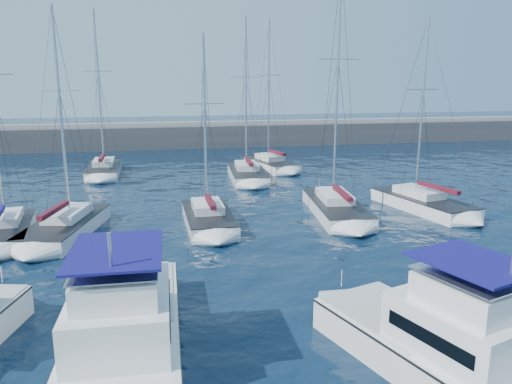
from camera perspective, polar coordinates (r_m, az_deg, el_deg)
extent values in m
plane|color=black|center=(21.73, -0.79, -13.16)|extent=(220.00, 220.00, 0.00)
cube|color=#424244|center=(71.78, -8.56, 5.97)|extent=(160.00, 6.00, 4.00)
cube|color=gray|center=(71.55, -8.62, 7.72)|extent=(160.00, 1.20, 0.50)
cube|color=white|center=(19.28, -14.56, -15.87)|extent=(3.97, 10.50, 1.60)
cube|color=#262628|center=(18.94, -14.69, -13.88)|extent=(4.05, 10.51, 0.08)
cube|color=white|center=(17.43, -15.18, -13.25)|extent=(3.28, 4.90, 1.60)
cube|color=black|center=(17.40, -15.19, -13.02)|extent=(3.31, 3.94, 0.45)
cube|color=white|center=(16.74, -15.49, -9.71)|extent=(2.61, 3.44, 0.90)
cube|color=navy|center=(16.39, -15.70, -6.47)|extent=(2.94, 3.93, 0.08)
cube|color=white|center=(18.50, 19.28, -17.53)|extent=(5.86, 9.22, 1.60)
cube|color=#262628|center=(18.14, 19.46, -15.48)|extent=(5.93, 9.25, 0.08)
cube|color=white|center=(17.19, 22.38, -14.21)|extent=(3.96, 4.68, 1.60)
cube|color=black|center=(17.15, 22.40, -13.98)|extent=(3.77, 3.94, 0.45)
cube|color=white|center=(16.56, 23.30, -10.58)|extent=(3.04, 3.36, 0.90)
cube|color=navy|center=(16.21, 23.62, -7.32)|extent=(3.44, 3.83, 0.08)
cube|color=white|center=(20.65, 26.66, -14.88)|extent=(2.97, 5.77, 1.60)
cube|color=#262628|center=(20.33, 26.88, -13.00)|extent=(3.02, 5.77, 0.08)
cube|color=white|center=(33.75, -26.86, -4.41)|extent=(3.82, 7.25, 1.30)
cube|color=#262628|center=(33.59, -26.97, -3.39)|extent=(3.88, 7.25, 0.06)
cube|color=white|center=(33.92, -26.93, -2.67)|extent=(2.30, 3.25, 0.55)
cube|color=white|center=(33.24, -20.96, -4.10)|extent=(4.82, 8.74, 1.30)
cube|color=#262628|center=(33.07, -21.05, -3.06)|extent=(4.88, 8.75, 0.06)
cube|color=white|center=(33.45, -20.75, -2.29)|extent=(2.73, 3.97, 0.55)
cylinder|color=silver|center=(32.74, -21.44, 8.63)|extent=(0.18, 0.18, 12.29)
cylinder|color=silver|center=(31.76, -22.02, -2.16)|extent=(1.07, 4.05, 0.12)
cube|color=#53101D|center=(31.63, -22.12, -1.94)|extent=(1.20, 3.70, 0.28)
cube|color=white|center=(32.98, -5.45, -3.41)|extent=(3.03, 7.31, 1.30)
cube|color=#262628|center=(32.81, -5.47, -2.35)|extent=(3.09, 7.31, 0.06)
cube|color=white|center=(33.17, -5.58, -1.62)|extent=(1.94, 3.21, 0.55)
cylinder|color=silver|center=(32.49, -5.86, 8.11)|extent=(0.18, 0.18, 10.80)
cylinder|color=silver|center=(31.55, -5.26, -1.34)|extent=(0.19, 3.63, 0.12)
cube|color=#53101D|center=(31.41, -5.24, -1.12)|extent=(0.41, 3.27, 0.28)
cube|color=white|center=(35.98, 9.12, -2.13)|extent=(4.04, 9.36, 1.30)
cube|color=#262628|center=(35.82, 9.15, -1.15)|extent=(4.10, 9.36, 0.06)
cube|color=white|center=(36.28, 8.95, -0.45)|extent=(2.42, 4.16, 0.55)
cylinder|color=silver|center=(35.64, 9.27, 12.27)|extent=(0.18, 0.18, 15.57)
cylinder|color=silver|center=(34.34, 9.77, -0.30)|extent=(0.60, 4.53, 0.12)
cube|color=#53101D|center=(34.21, 9.82, -0.09)|extent=(0.78, 4.10, 0.28)
cube|color=white|center=(38.84, 18.54, -1.52)|extent=(4.78, 8.90, 1.30)
cube|color=#262628|center=(38.70, 18.61, -0.62)|extent=(4.84, 8.91, 0.06)
cube|color=white|center=(39.00, 18.12, 0.00)|extent=(2.71, 4.03, 0.55)
cylinder|color=silver|center=(38.39, 18.46, 9.26)|extent=(0.18, 0.18, 12.15)
cylinder|color=silver|center=(37.62, 20.00, 0.26)|extent=(1.04, 4.15, 0.12)
cube|color=#53101D|center=(37.52, 20.12, 0.45)|extent=(1.18, 3.79, 0.28)
cube|color=white|center=(52.29, -16.99, 2.19)|extent=(3.09, 7.93, 1.30)
cube|color=#262628|center=(52.18, -17.03, 2.87)|extent=(3.15, 7.93, 0.06)
cube|color=white|center=(52.61, -17.01, 3.30)|extent=(1.99, 3.48, 0.55)
cylinder|color=silver|center=(52.25, -17.53, 11.45)|extent=(0.18, 0.18, 14.52)
cylinder|color=silver|center=(50.88, -17.20, 3.61)|extent=(0.16, 3.95, 0.12)
cube|color=#53101D|center=(50.75, -17.22, 3.76)|extent=(0.39, 3.56, 0.28)
cube|color=white|center=(47.85, -1.00, 1.80)|extent=(3.63, 8.52, 1.30)
cube|color=#262628|center=(47.73, -1.00, 2.54)|extent=(3.69, 8.53, 0.06)
cube|color=white|center=(48.18, -1.08, 3.03)|extent=(2.24, 3.77, 0.55)
cylinder|color=silver|center=(47.79, -1.16, 11.37)|extent=(0.18, 0.18, 13.57)
cylinder|color=silver|center=(46.35, -0.82, 3.32)|extent=(0.39, 4.17, 0.12)
cube|color=#53101D|center=(46.23, -0.81, 3.48)|extent=(0.59, 3.77, 0.28)
cube|color=white|center=(53.18, 1.79, 2.93)|extent=(4.79, 7.89, 1.30)
cube|color=#262628|center=(53.07, 1.79, 3.60)|extent=(4.85, 7.91, 0.06)
cube|color=white|center=(53.42, 1.56, 4.01)|extent=(2.71, 3.62, 0.55)
cylinder|color=silver|center=(53.03, 1.47, 11.71)|extent=(0.18, 0.18, 13.91)
cylinder|color=silver|center=(51.98, 2.38, 4.36)|extent=(1.06, 3.59, 0.12)
cube|color=#53101D|center=(51.87, 2.43, 4.51)|extent=(1.19, 3.29, 0.28)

